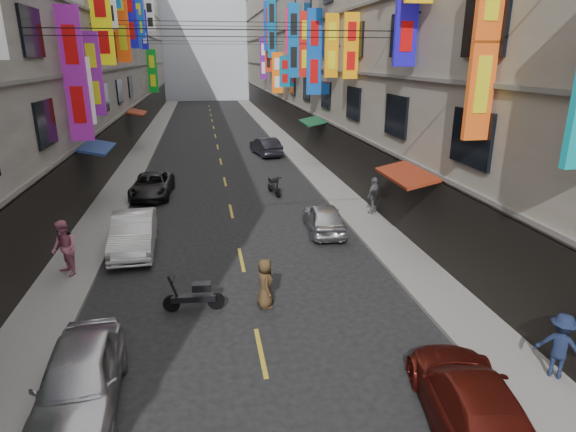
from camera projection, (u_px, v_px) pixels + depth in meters
name	position (u px, v px, depth m)	size (l,w,h in m)	color
sidewalk_left	(144.00, 149.00, 39.31)	(2.00, 90.00, 0.12)	slate
sidewalk_right	(288.00, 144.00, 41.29)	(2.00, 90.00, 0.12)	slate
building_row_left	(48.00, 24.00, 35.36)	(10.14, 90.00, 19.00)	gray
building_row_right	(360.00, 27.00, 39.32)	(10.14, 90.00, 19.00)	gray
haze_block	(204.00, 34.00, 83.61)	(18.00, 8.00, 22.00)	#A9B0BD
shop_signage	(214.00, 24.00, 31.29)	(14.00, 55.00, 12.37)	#0D349E
street_awnings	(201.00, 144.00, 24.21)	(13.99, 35.20, 0.41)	#154F27
overhead_cables	(218.00, 26.00, 26.33)	(14.00, 38.04, 1.24)	black
lane_markings	(219.00, 154.00, 37.51)	(0.12, 80.20, 0.01)	gold
scooter_crossing	(195.00, 296.00, 14.19)	(1.80, 0.50, 1.14)	black
scooter_far_right	(274.00, 187.00, 26.25)	(0.62, 1.79, 1.14)	black
car_left_near	(79.00, 380.00, 10.12)	(1.65, 4.11, 1.40)	silver
car_left_mid	(133.00, 233.00, 18.50)	(1.53, 4.40, 1.45)	silver
car_left_far	(152.00, 185.00, 25.87)	(2.01, 4.36, 1.21)	black
car_right_near	(472.00, 402.00, 9.56)	(1.78, 4.39, 1.27)	#5A160F
car_right_mid	(324.00, 218.00, 20.55)	(1.50, 3.72, 1.27)	silver
car_right_far	(266.00, 146.00, 36.69)	(1.45, 4.17, 1.37)	#24242B
pedestrian_lfar	(64.00, 248.00, 16.06)	(0.93, 0.64, 1.92)	#C06683
pedestrian_rnear	(560.00, 346.00, 10.93)	(1.03, 0.53, 1.59)	#16203E
pedestrian_rfar	(374.00, 195.00, 22.53)	(1.03, 0.59, 1.76)	slate
pedestrian_crossing	(265.00, 283.00, 14.27)	(0.75, 0.51, 1.54)	#49351D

